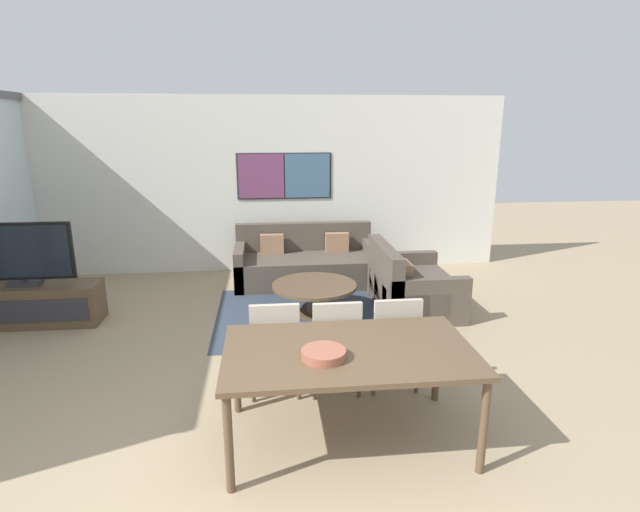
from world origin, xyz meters
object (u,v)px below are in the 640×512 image
dining_chair_left (275,341)px  dining_chair_centre (335,339)px  sofa_main (306,264)px  fruit_bowl (324,353)px  coffee_table (314,292)px  television (20,254)px  dining_chair_right (393,336)px  tv_console (29,305)px  sofa_side (408,288)px  dining_table (349,356)px

dining_chair_left → dining_chair_centre: 0.54m
sofa_main → dining_chair_left: size_ratio=2.35×
dining_chair_centre → fruit_bowl: dining_chair_centre is taller
coffee_table → dining_chair_centre: size_ratio=1.19×
television → dining_chair_right: (4.01, -1.95, -0.37)m
dining_chair_centre → tv_console: bearing=150.5°
dining_chair_left → dining_chair_centre: size_ratio=1.00×
sofa_side → fruit_bowl: size_ratio=4.30×
coffee_table → dining_chair_right: bearing=-74.0°
television → sofa_main: 3.77m
coffee_table → fruit_bowl: size_ratio=3.34×
dining_chair_centre → fruit_bowl: 0.92m
dining_chair_left → dining_chair_right: bearing=-0.0°
sofa_main → fruit_bowl: 4.19m
television → dining_table: bearing=-37.7°
dining_chair_right → fruit_bowl: 1.18m
dining_chair_left → fruit_bowl: 0.98m
sofa_side → dining_chair_left: 2.67m
sofa_main → dining_chair_centre: bearing=-90.0°
tv_console → coffee_table: size_ratio=1.57×
dining_chair_centre → fruit_bowl: bearing=-103.4°
dining_chair_left → dining_chair_right: same height
coffee_table → dining_chair_left: bearing=-105.9°
coffee_table → dining_chair_left: size_ratio=1.19×
television → dining_chair_left: size_ratio=1.33×
sofa_side → dining_chair_left: size_ratio=1.53×
dining_chair_left → dining_chair_centre: same height
dining_chair_left → dining_chair_centre: bearing=-2.1°
dining_chair_right → dining_chair_left: bearing=180.0°
tv_console → dining_chair_right: bearing=-25.9°
sofa_main → dining_chair_right: 3.34m
tv_console → dining_table: bearing=-37.6°
sofa_side → dining_chair_centre: (-1.25, -2.00, 0.24)m
tv_console → dining_chair_right: (4.01, -1.95, 0.26)m
dining_table → dining_chair_right: 0.93m
television → dining_table: (3.48, -2.68, -0.18)m
sofa_side → dining_chair_right: (-0.71, -1.98, 0.24)m
tv_console → dining_chair_right: dining_chair_right is taller
fruit_bowl → dining_chair_right: bearing=49.7°
tv_console → fruit_bowl: (3.27, -2.82, 0.55)m
coffee_table → dining_chair_centre: 1.91m
television → tv_console: bearing=-90.0°
television → coffee_table: 3.52m
fruit_bowl → dining_table: bearing=33.4°
television → dining_chair_left: (2.94, -1.95, -0.37)m
coffee_table → dining_chair_left: dining_chair_left is taller
dining_table → sofa_main: bearing=90.0°
sofa_side → sofa_main: bearing=43.7°
dining_chair_centre → dining_chair_left: bearing=177.9°
sofa_main → dining_chair_left: dining_chair_left is taller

